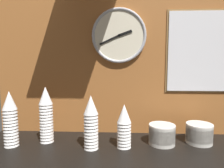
{
  "coord_description": "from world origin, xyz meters",
  "views": [
    {
      "loc": [
        0.05,
        -1.09,
        0.48
      ],
      "look_at": [
        -0.01,
        0.04,
        0.36
      ],
      "focal_mm": 32.0,
      "sensor_mm": 36.0,
      "label": 1
    }
  ],
  "objects_px": {
    "cup_stack_center": "(91,122)",
    "cup_stack_left": "(46,114)",
    "bowl_stack_far_right": "(199,133)",
    "wall_clock": "(119,36)",
    "menu_board": "(199,52)",
    "bowl_stack_right": "(162,134)",
    "cup_stack_far_left": "(11,119)",
    "cup_stack_center_right": "(124,126)"
  },
  "relations": [
    {
      "from": "cup_stack_far_left",
      "to": "cup_stack_center_right",
      "type": "distance_m",
      "value": 0.65
    },
    {
      "from": "cup_stack_left",
      "to": "wall_clock",
      "type": "bearing_deg",
      "value": 20.7
    },
    {
      "from": "cup_stack_far_left",
      "to": "cup_stack_center",
      "type": "bearing_deg",
      "value": -1.81
    },
    {
      "from": "cup_stack_far_left",
      "to": "cup_stack_center",
      "type": "xyz_separation_m",
      "value": [
        0.47,
        -0.01,
        -0.01
      ]
    },
    {
      "from": "cup_stack_center",
      "to": "bowl_stack_far_right",
      "type": "distance_m",
      "value": 0.65
    },
    {
      "from": "bowl_stack_right",
      "to": "cup_stack_left",
      "type": "bearing_deg",
      "value": 180.0
    },
    {
      "from": "menu_board",
      "to": "cup_stack_far_left",
      "type": "bearing_deg",
      "value": -168.03
    },
    {
      "from": "cup_stack_center_right",
      "to": "wall_clock",
      "type": "xyz_separation_m",
      "value": [
        -0.03,
        0.22,
        0.53
      ]
    },
    {
      "from": "cup_stack_center",
      "to": "menu_board",
      "type": "bearing_deg",
      "value": 20.94
    },
    {
      "from": "cup_stack_center_right",
      "to": "bowl_stack_far_right",
      "type": "relative_size",
      "value": 1.6
    },
    {
      "from": "bowl_stack_far_right",
      "to": "cup_stack_center_right",
      "type": "bearing_deg",
      "value": -169.42
    },
    {
      "from": "cup_stack_center_right",
      "to": "cup_stack_center",
      "type": "bearing_deg",
      "value": -171.9
    },
    {
      "from": "wall_clock",
      "to": "menu_board",
      "type": "height_order",
      "value": "wall_clock"
    },
    {
      "from": "bowl_stack_right",
      "to": "bowl_stack_far_right",
      "type": "height_order",
      "value": "same"
    },
    {
      "from": "wall_clock",
      "to": "menu_board",
      "type": "xyz_separation_m",
      "value": [
        0.52,
        0.01,
        -0.1
      ]
    },
    {
      "from": "cup_stack_left",
      "to": "bowl_stack_far_right",
      "type": "height_order",
      "value": "cup_stack_left"
    },
    {
      "from": "cup_stack_center",
      "to": "bowl_stack_right",
      "type": "xyz_separation_m",
      "value": [
        0.41,
        0.08,
        -0.09
      ]
    },
    {
      "from": "cup_stack_center",
      "to": "cup_stack_center_right",
      "type": "xyz_separation_m",
      "value": [
        0.18,
        0.03,
        -0.03
      ]
    },
    {
      "from": "cup_stack_left",
      "to": "bowl_stack_far_right",
      "type": "distance_m",
      "value": 0.93
    },
    {
      "from": "cup_stack_center",
      "to": "bowl_stack_right",
      "type": "height_order",
      "value": "cup_stack_center"
    },
    {
      "from": "cup_stack_center_right",
      "to": "bowl_stack_right",
      "type": "relative_size",
      "value": 1.6
    },
    {
      "from": "cup_stack_left",
      "to": "menu_board",
      "type": "xyz_separation_m",
      "value": [
        0.96,
        0.17,
        0.38
      ]
    },
    {
      "from": "cup_stack_far_left",
      "to": "wall_clock",
      "type": "bearing_deg",
      "value": 20.59
    },
    {
      "from": "cup_stack_left",
      "to": "menu_board",
      "type": "height_order",
      "value": "menu_board"
    },
    {
      "from": "wall_clock",
      "to": "menu_board",
      "type": "distance_m",
      "value": 0.53
    },
    {
      "from": "bowl_stack_right",
      "to": "bowl_stack_far_right",
      "type": "distance_m",
      "value": 0.23
    },
    {
      "from": "cup_stack_far_left",
      "to": "menu_board",
      "type": "xyz_separation_m",
      "value": [
        1.14,
        0.24,
        0.39
      ]
    },
    {
      "from": "bowl_stack_right",
      "to": "menu_board",
      "type": "bearing_deg",
      "value": 33.72
    },
    {
      "from": "bowl_stack_far_right",
      "to": "wall_clock",
      "type": "bearing_deg",
      "value": 164.31
    },
    {
      "from": "bowl_stack_far_right",
      "to": "menu_board",
      "type": "height_order",
      "value": "menu_board"
    },
    {
      "from": "cup_stack_far_left",
      "to": "bowl_stack_far_right",
      "type": "xyz_separation_m",
      "value": [
        1.11,
        0.1,
        -0.1
      ]
    },
    {
      "from": "cup_stack_center_right",
      "to": "wall_clock",
      "type": "relative_size",
      "value": 0.7
    },
    {
      "from": "bowl_stack_right",
      "to": "wall_clock",
      "type": "distance_m",
      "value": 0.67
    },
    {
      "from": "cup_stack_left",
      "to": "menu_board",
      "type": "distance_m",
      "value": 1.04
    },
    {
      "from": "cup_stack_center_right",
      "to": "bowl_stack_far_right",
      "type": "bearing_deg",
      "value": 10.58
    },
    {
      "from": "cup_stack_center",
      "to": "cup_stack_left",
      "type": "bearing_deg",
      "value": 163.87
    },
    {
      "from": "cup_stack_far_left",
      "to": "cup_stack_center",
      "type": "height_order",
      "value": "cup_stack_far_left"
    },
    {
      "from": "bowl_stack_right",
      "to": "cup_stack_center_right",
      "type": "bearing_deg",
      "value": -165.92
    },
    {
      "from": "bowl_stack_far_right",
      "to": "cup_stack_left",
      "type": "bearing_deg",
      "value": -178.26
    },
    {
      "from": "cup_stack_left",
      "to": "cup_stack_center_right",
      "type": "distance_m",
      "value": 0.48
    },
    {
      "from": "cup_stack_center_right",
      "to": "cup_stack_far_left",
      "type": "bearing_deg",
      "value": -179.0
    },
    {
      "from": "cup_stack_center",
      "to": "menu_board",
      "type": "relative_size",
      "value": 0.57
    }
  ]
}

